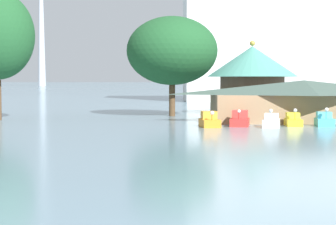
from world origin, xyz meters
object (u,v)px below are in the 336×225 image
Objects in this scene: pedal_boat_red at (240,120)px; shoreline_tree_mid at (172,51)px; pedal_boat_yellow at (293,121)px; boathouse at (304,100)px; pedal_boat_orange at (209,121)px; green_roof_pavilion at (252,74)px; background_building_block at (271,30)px; pedal_boat_white at (271,122)px; pedal_boat_cyan at (324,120)px.

shoreline_tree_mid reaches higher than pedal_boat_red.
shoreline_tree_mid is (-10.98, 14.92, 7.27)m from pedal_boat_yellow.
shoreline_tree_mid is (-13.34, 9.62, 5.52)m from boathouse.
pedal_boat_orange is 0.26× the size of shoreline_tree_mid.
pedal_boat_orange is at bearing -60.82° from pedal_boat_red.
boathouse is 1.75× the size of green_roof_pavilion.
background_building_block is (11.19, 44.26, 9.46)m from green_roof_pavilion.
pedal_boat_white is 0.26× the size of shoreline_tree_mid.
pedal_boat_white is 0.15× the size of boathouse.
pedal_boat_cyan is (10.81, 0.50, -0.02)m from pedal_boat_orange.
pedal_boat_white is 1.09× the size of pedal_boat_yellow.
pedal_boat_yellow is 66.17m from background_building_block.
background_building_block reaches higher than pedal_boat_orange.
boathouse is at bearing -78.17° from green_roof_pavilion.
shoreline_tree_mid is at bearing -155.97° from green_roof_pavilion.
pedal_boat_yellow is at bearing 140.13° from pedal_boat_white.
background_building_block is at bearing 158.80° from pedal_boat_orange.
pedal_boat_orange is 1.00× the size of pedal_boat_red.
pedal_boat_white is 0.09× the size of background_building_block.
pedal_boat_yellow is 1.20× the size of pedal_boat_cyan.
pedal_boat_red is 3.11m from pedal_boat_white.
boathouse is (2.36, 5.30, 1.76)m from pedal_boat_yellow.
pedal_boat_white reaches higher than pedal_boat_red.
background_building_block is at bearing 175.35° from pedal_boat_yellow.
background_building_block is at bearing -176.68° from pedal_boat_white.
pedal_boat_red is at bearing 101.84° from pedal_boat_orange.
green_roof_pavilion is at bearing 179.39° from pedal_boat_red.
shoreline_tree_mid is 53.85m from background_building_block.
background_building_block is (8.21, 58.50, 12.26)m from boathouse.
background_building_block reaches higher than pedal_boat_yellow.
boathouse is (10.36, 6.31, 1.69)m from pedal_boat_orange.
pedal_boat_white is at bearing 70.94° from pedal_boat_red.
background_building_block is (7.76, 64.32, 13.97)m from pedal_boat_cyan.
pedal_boat_cyan is 0.07× the size of background_building_block.
boathouse is (7.43, 5.41, 1.68)m from pedal_boat_red.
green_roof_pavilion is at bearing 155.04° from pedal_boat_orange.
pedal_boat_red is 5.06m from pedal_boat_yellow.
pedal_boat_yellow is 0.14× the size of boathouse.
pedal_boat_yellow is 19.90m from shoreline_tree_mid.
pedal_boat_red is 0.26× the size of shoreline_tree_mid.
shoreline_tree_mid reaches higher than pedal_boat_cyan.
pedal_boat_yellow is at bearing 92.03° from pedal_boat_orange.
boathouse is 17.35m from shoreline_tree_mid.
green_roof_pavilion is 0.32× the size of background_building_block.
pedal_boat_red is at bearing -68.52° from shoreline_tree_mid.
pedal_boat_cyan is at bearing -96.88° from background_building_block.
pedal_boat_yellow is 0.25× the size of green_roof_pavilion.
pedal_boat_white reaches higher than pedal_boat_orange.
shoreline_tree_mid is (-8.57, 16.64, 7.25)m from pedal_boat_white.
green_roof_pavilion is at bearing -173.42° from pedal_boat_yellow.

